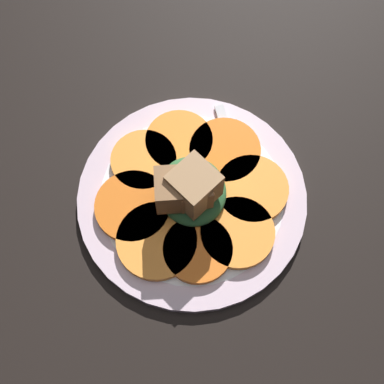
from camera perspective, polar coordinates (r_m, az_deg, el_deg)
table_slab at (r=61.77cm, az=0.00°, el=-1.11°), size 120.00×120.00×2.00cm
plate at (r=60.36cm, az=0.00°, el=-0.58°), size 25.83×25.83×1.05cm
carrot_slice_0 at (r=62.36cm, az=-0.97°, el=5.56°), size 7.84×7.84×0.85cm
carrot_slice_1 at (r=61.40cm, az=-5.18°, el=3.39°), size 7.54×7.54×0.85cm
carrot_slice_2 at (r=59.42cm, az=-6.42°, el=-1.12°), size 8.40×8.40×0.85cm
carrot_slice_3 at (r=57.69cm, az=-3.79°, el=-5.21°), size 8.74×8.74×0.85cm
carrot_slice_4 at (r=57.29cm, az=0.62°, el=-6.15°), size 7.48×7.48×0.85cm
carrot_slice_5 at (r=58.06cm, az=4.87°, el=-4.33°), size 8.10×8.10×0.85cm
carrot_slice_6 at (r=60.04cm, az=6.42°, el=0.32°), size 8.16×8.16×0.85cm
carrot_slice_7 at (r=61.84cm, az=3.53°, el=4.45°), size 8.25×8.25×0.85cm
center_pile at (r=56.80cm, az=-0.21°, el=0.29°), size 8.35×8.05×7.02cm
fork at (r=60.83cm, az=5.08°, el=1.78°), size 17.98×2.38×0.40cm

